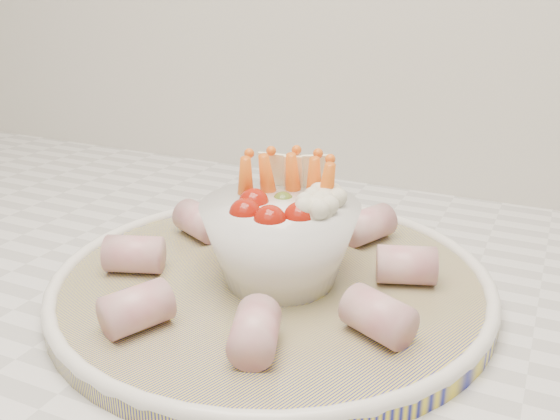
% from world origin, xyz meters
% --- Properties ---
extents(serving_platter, '(0.49, 0.49, 0.02)m').
position_xyz_m(serving_platter, '(-0.16, 1.43, 0.93)').
color(serving_platter, navy).
rests_on(serving_platter, kitchen_counter).
extents(veggie_bowl, '(0.13, 0.13, 0.11)m').
position_xyz_m(veggie_bowl, '(-0.15, 1.43, 0.98)').
color(veggie_bowl, white).
rests_on(veggie_bowl, serving_platter).
extents(cured_meat_rolls, '(0.28, 0.30, 0.03)m').
position_xyz_m(cured_meat_rolls, '(-0.16, 1.43, 0.95)').
color(cured_meat_rolls, '#B75362').
rests_on(cured_meat_rolls, serving_platter).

